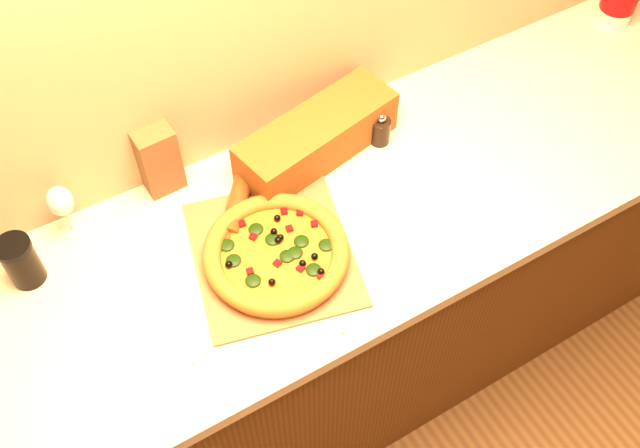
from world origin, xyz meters
The scene contains 12 objects.
cabinet centered at (0.00, 1.43, 0.43)m, with size 2.80×0.65×0.86m, color #492E0F.
countertop centered at (0.00, 1.43, 0.88)m, with size 2.84×0.68×0.04m, color beige.
pizza_peel centered at (-0.05, 1.41, 0.90)m, with size 0.45×0.58×0.01m.
pizza centered at (-0.05, 1.37, 0.93)m, with size 0.34×0.34×0.05m.
bottle_cap centered at (0.00, 1.27, 0.90)m, with size 0.03×0.03×0.01m, color black.
pepper_grinder centered at (0.37, 1.57, 0.94)m, with size 0.05×0.05×0.10m.
rolling_pin centered at (-0.05, 1.58, 0.92)m, with size 0.24×0.29×0.05m.
coffee_canister centered at (1.27, 1.64, 0.97)m, with size 0.10×0.10×0.14m.
bread_bag centered at (0.20, 1.62, 0.96)m, with size 0.45×0.15×0.12m, color brown.
wine_glass centered at (-0.44, 1.70, 1.01)m, with size 0.06×0.06×0.15m.
paper_bag centered at (-0.19, 1.72, 0.99)m, with size 0.09×0.08×0.19m, color brown.
dark_jar centered at (-0.57, 1.62, 0.97)m, with size 0.08×0.08×0.13m.
Camera 1 is at (-0.44, 0.52, 2.29)m, focal length 40.00 mm.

